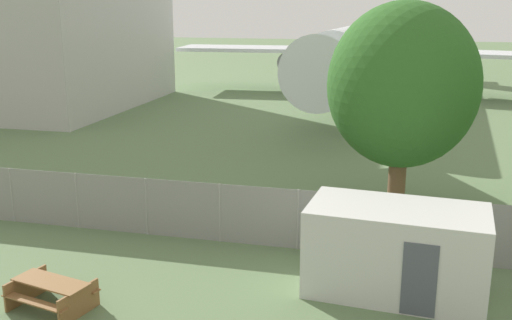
{
  "coord_description": "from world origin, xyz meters",
  "views": [
    {
      "loc": [
        5.5,
        -6.02,
        7.55
      ],
      "look_at": [
        0.46,
        14.32,
        2.0
      ],
      "focal_mm": 42.0,
      "sensor_mm": 36.0,
      "label": 1
    }
  ],
  "objects_px": {
    "airplane": "(374,46)",
    "picnic_bench_open_grass": "(52,291)",
    "tree_near_hangar": "(403,86)",
    "portable_cabin": "(396,250)"
  },
  "relations": [
    {
      "from": "picnic_bench_open_grass",
      "to": "tree_near_hangar",
      "type": "bearing_deg",
      "value": 47.89
    },
    {
      "from": "portable_cabin",
      "to": "tree_near_hangar",
      "type": "relative_size",
      "value": 0.63
    },
    {
      "from": "airplane",
      "to": "picnic_bench_open_grass",
      "type": "height_order",
      "value": "airplane"
    },
    {
      "from": "portable_cabin",
      "to": "picnic_bench_open_grass",
      "type": "distance_m",
      "value": 8.94
    },
    {
      "from": "portable_cabin",
      "to": "tree_near_hangar",
      "type": "xyz_separation_m",
      "value": [
        -0.1,
        6.14,
        3.55
      ]
    },
    {
      "from": "picnic_bench_open_grass",
      "to": "tree_near_hangar",
      "type": "relative_size",
      "value": 0.3
    },
    {
      "from": "picnic_bench_open_grass",
      "to": "airplane",
      "type": "bearing_deg",
      "value": 81.39
    },
    {
      "from": "airplane",
      "to": "portable_cabin",
      "type": "height_order",
      "value": "airplane"
    },
    {
      "from": "portable_cabin",
      "to": "picnic_bench_open_grass",
      "type": "height_order",
      "value": "portable_cabin"
    },
    {
      "from": "airplane",
      "to": "portable_cabin",
      "type": "bearing_deg",
      "value": 8.7
    }
  ]
}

